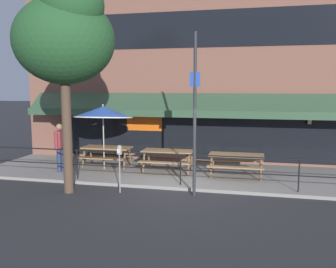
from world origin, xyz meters
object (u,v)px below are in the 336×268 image
object	(u,v)px
picnic_table_centre	(168,155)
street_tree_curbside	(65,35)
parking_meter_near	(119,154)
street_sign_pole	(195,114)
pedestrian_walking	(60,145)
picnic_table_left	(107,151)
patio_umbrella_left	(103,112)
picnic_table_right	(236,159)

from	to	relation	value
picnic_table_centre	street_tree_curbside	distance (m)	5.33
parking_meter_near	street_sign_pole	size ratio (longest dim) A/B	0.31
street_sign_pole	street_tree_curbside	bearing A→B (deg)	-172.01
street_sign_pole	pedestrian_walking	bearing A→B (deg)	162.70
picnic_table_left	parking_meter_near	distance (m)	3.23
street_tree_curbside	parking_meter_near	bearing A→B (deg)	14.26
picnic_table_centre	street_sign_pole	world-z (taller)	street_sign_pole
picnic_table_centre	parking_meter_near	distance (m)	2.75
patio_umbrella_left	picnic_table_left	bearing A→B (deg)	90.00
picnic_table_left	street_sign_pole	size ratio (longest dim) A/B	0.39
pedestrian_walking	parking_meter_near	bearing A→B (deg)	-30.95
parking_meter_near	patio_umbrella_left	bearing A→B (deg)	121.60
pedestrian_walking	picnic_table_centre	bearing A→B (deg)	12.98
parking_meter_near	picnic_table_right	bearing A→B (deg)	35.95
street_sign_pole	picnic_table_left	bearing A→B (deg)	144.54
pedestrian_walking	parking_meter_near	size ratio (longest dim) A/B	1.20
pedestrian_walking	parking_meter_near	world-z (taller)	pedestrian_walking
pedestrian_walking	street_tree_curbside	size ratio (longest dim) A/B	0.28
picnic_table_right	street_tree_curbside	xyz separation A→B (m)	(-4.66, -2.72, 3.83)
pedestrian_walking	parking_meter_near	xyz separation A→B (m)	(2.87, -1.72, 0.09)
street_sign_pole	street_tree_curbside	xyz separation A→B (m)	(-3.59, -0.50, 2.18)
picnic_table_right	street_sign_pole	size ratio (longest dim) A/B	0.39
parking_meter_near	street_sign_pole	distance (m)	2.50
picnic_table_centre	street_tree_curbside	size ratio (longest dim) A/B	0.30
pedestrian_walking	street_sign_pole	xyz separation A→B (m)	(5.06, -1.57, 1.30)
picnic_table_right	street_tree_curbside	bearing A→B (deg)	-149.75
patio_umbrella_left	street_sign_pole	world-z (taller)	street_sign_pole
picnic_table_left	pedestrian_walking	world-z (taller)	pedestrian_walking
parking_meter_near	street_sign_pole	xyz separation A→B (m)	(2.18, 0.15, 1.21)
pedestrian_walking	street_sign_pole	world-z (taller)	street_sign_pole
picnic_table_right	parking_meter_near	world-z (taller)	parking_meter_near
pedestrian_walking	street_tree_curbside	xyz separation A→B (m)	(1.47, -2.08, 3.48)
picnic_table_right	pedestrian_walking	size ratio (longest dim) A/B	1.05
picnic_table_left	patio_umbrella_left	xyz separation A→B (m)	(-0.00, -0.29, 1.47)
picnic_table_left	street_tree_curbside	distance (m)	4.97
picnic_table_centre	picnic_table_right	bearing A→B (deg)	-5.28
picnic_table_left	picnic_table_right	world-z (taller)	same
patio_umbrella_left	parking_meter_near	distance (m)	3.13
street_tree_curbside	patio_umbrella_left	bearing A→B (deg)	92.85
picnic_table_left	pedestrian_walking	xyz separation A→B (m)	(-1.33, -1.08, 0.35)
pedestrian_walking	street_tree_curbside	world-z (taller)	street_tree_curbside
street_tree_curbside	picnic_table_centre	bearing A→B (deg)	52.46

